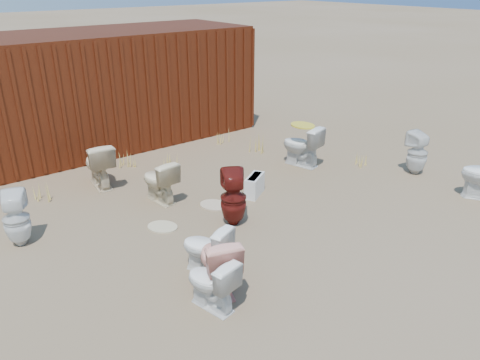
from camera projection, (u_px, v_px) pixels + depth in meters
ground at (264, 226)px, 7.02m from camera, size 100.00×100.00×0.00m
shipping_container at (113, 87)px, 10.31m from camera, size 6.00×2.40×2.40m
toilet_front_a at (211, 283)px, 5.19m from camera, size 0.49×0.70×0.65m
toilet_front_pink at (218, 262)px, 5.47m from camera, size 0.64×0.84×0.76m
toilet_front_c at (206, 249)px, 5.83m from camera, size 0.59×0.74×0.66m
toilet_front_maroon at (233, 198)px, 6.93m from camera, size 0.54×0.54×0.86m
toilet_back_a at (16, 219)px, 6.40m from camera, size 0.46×0.46×0.79m
toilet_back_beige_left at (159, 181)px, 7.67m from camera, size 0.47×0.75×0.72m
toilet_back_beige_right at (99, 164)px, 8.22m from camera, size 0.55×0.85×0.81m
toilet_back_yellowlid at (302, 146)px, 9.13m from camera, size 0.63×0.88×0.81m
toilet_back_e at (417, 153)px, 8.74m from camera, size 0.42×0.43×0.82m
yellow_lid at (303, 125)px, 8.97m from camera, size 0.41×0.51×0.02m
loose_tank at (255, 185)px, 7.96m from camera, size 0.53×0.43×0.35m
loose_lid_near at (214, 205)px, 7.63m from camera, size 0.55×0.61×0.02m
loose_lid_far at (163, 227)px, 6.98m from camera, size 0.55×0.59×0.02m
weed_clump_a at (43, 192)px, 7.77m from camera, size 0.36×0.36×0.32m
weed_clump_b at (171, 162)px, 9.09m from camera, size 0.32×0.32×0.27m
weed_clump_c at (258, 145)px, 9.83m from camera, size 0.36×0.36×0.36m
weed_clump_d at (126, 159)px, 9.17m from camera, size 0.30×0.30×0.30m
weed_clump_e at (222, 136)px, 10.47m from camera, size 0.34×0.34×0.32m
weed_clump_f at (361, 159)px, 9.23m from camera, size 0.28×0.28×0.26m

